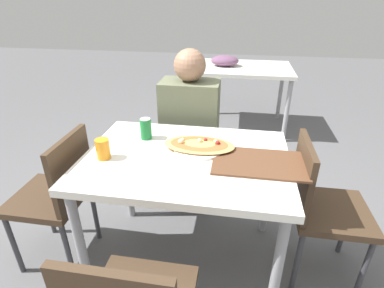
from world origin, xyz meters
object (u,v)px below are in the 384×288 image
dining_table (186,170)px  chair_far_seated (192,139)px  person_seated (190,118)px  soda_can (146,129)px  chair_side_right (320,204)px  chair_side_left (58,192)px  pizza_main (199,145)px  drink_glass (103,149)px

dining_table → chair_far_seated: bearing=96.6°
chair_far_seated → person_seated: person_seated is taller
soda_can → chair_side_right: bearing=-7.4°
chair_side_left → chair_side_right: same height
dining_table → pizza_main: (0.06, 0.10, 0.10)m
dining_table → chair_side_left: 0.76m
person_seated → drink_glass: (-0.33, -0.70, 0.09)m
dining_table → person_seated: size_ratio=0.91×
dining_table → drink_glass: size_ratio=10.04×
person_seated → pizza_main: bearing=105.3°
chair_far_seated → pizza_main: chair_far_seated is taller
chair_side_left → person_seated: 0.99m
pizza_main → drink_glass: size_ratio=3.66×
chair_far_seated → chair_side_left: bearing=51.3°
dining_table → chair_side_right: bearing=3.4°
chair_side_right → chair_far_seated: bearing=-129.5°
chair_side_left → drink_glass: 0.45m
chair_side_right → drink_glass: size_ratio=7.88×
chair_far_seated → person_seated: bearing=90.0°
chair_side_left → chair_far_seated: bearing=-38.7°
chair_far_seated → person_seated: (0.00, -0.11, 0.22)m
dining_table → pizza_main: size_ratio=2.75×
pizza_main → chair_side_left: bearing=-166.5°
chair_side_right → pizza_main: (-0.68, 0.05, 0.27)m
chair_side_right → soda_can: bearing=-97.4°
chair_side_left → soda_can: size_ratio=6.83×
chair_far_seated → pizza_main: bearing=102.7°
chair_side_left → pizza_main: (0.80, 0.19, 0.27)m
pizza_main → dining_table: bearing=-120.4°
soda_can → pizza_main: bearing=-13.3°
chair_side_right → dining_table: bearing=-86.6°
chair_far_seated → soda_can: soda_can is taller
chair_side_left → person_seated: (0.65, 0.71, 0.22)m
chair_far_seated → person_seated: 0.24m
person_seated → pizza_main: person_seated is taller
pizza_main → soda_can: (-0.33, 0.08, 0.04)m
chair_side_right → person_seated: (-0.82, 0.57, 0.22)m
chair_far_seated → chair_side_right: bearing=140.5°
chair_side_right → pizza_main: size_ratio=2.15×
chair_side_left → soda_can: (0.47, 0.27, 0.32)m
chair_side_left → chair_side_right: bearing=-84.7°
soda_can → drink_glass: soda_can is taller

